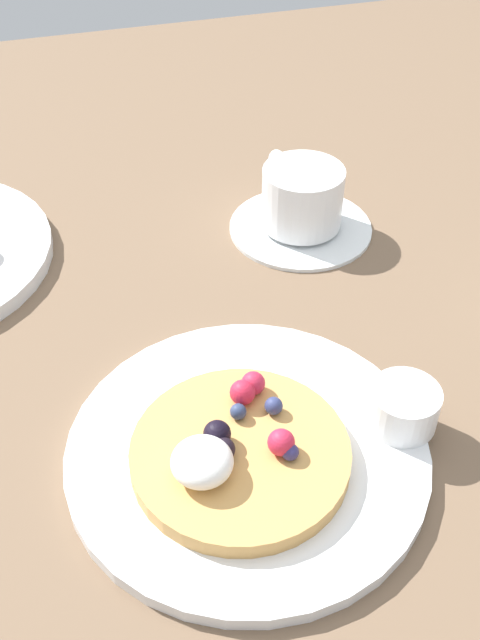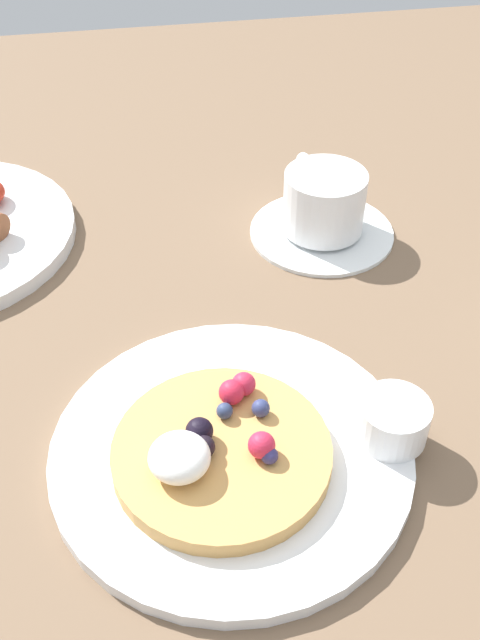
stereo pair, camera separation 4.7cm
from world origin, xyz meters
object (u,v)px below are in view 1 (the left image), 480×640
coffee_saucer (301,226)px  coffee_cup (302,195)px  pancake_plate (247,451)px  syrup_ramekin (404,407)px

coffee_saucer → coffee_cup: 0.03m
pancake_plate → syrup_ramekin: size_ratio=5.06×
coffee_saucer → coffee_cup: coffee_cup is taller
coffee_saucer → syrup_ramekin: bearing=-94.2°
syrup_ramekin → coffee_saucer: syrup_ramekin is taller
coffee_cup → coffee_saucer: bearing=-81.8°
pancake_plate → coffee_saucer: (0.13, 0.24, -0.00)m
syrup_ramekin → coffee_cup: size_ratio=0.46×
syrup_ramekin → coffee_cup: bearing=85.9°
syrup_ramekin → coffee_saucer: 0.25m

